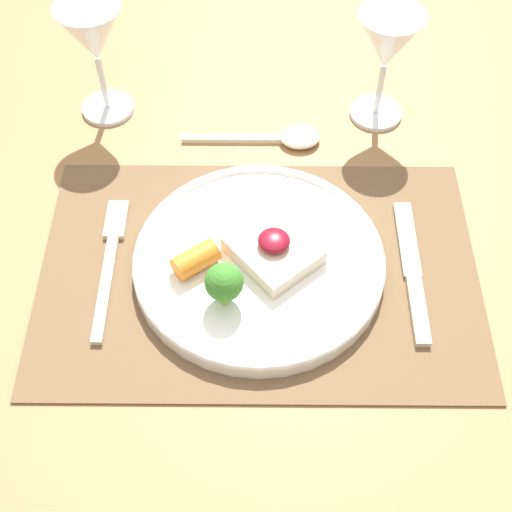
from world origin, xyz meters
TOP-DOWN VIEW (x-y plane):
  - ground_plane at (0.00, 0.00)m, footprint 8.00×8.00m
  - dining_table at (0.00, 0.00)m, footprint 1.23×1.06m
  - placemat at (0.00, 0.00)m, footprint 0.49×0.32m
  - dinner_plate at (-0.00, 0.00)m, footprint 0.28×0.28m
  - fork at (-0.17, 0.02)m, footprint 0.02×0.19m
  - knife at (0.17, -0.01)m, footprint 0.02×0.19m
  - spoon at (0.03, 0.21)m, footprint 0.18×0.04m
  - wine_glass_near at (0.15, 0.26)m, footprint 0.08×0.08m
  - wine_glass_far at (-0.20, 0.27)m, footprint 0.08×0.08m

SIDE VIEW (x-z plane):
  - ground_plane at x=0.00m, z-range 0.00..0.00m
  - dining_table at x=0.00m, z-range 0.29..1.07m
  - placemat at x=0.00m, z-range 0.78..0.78m
  - fork at x=-0.17m, z-range 0.78..0.79m
  - knife at x=0.17m, z-range 0.78..0.79m
  - spoon at x=0.03m, z-range 0.78..0.79m
  - dinner_plate at x=0.00m, z-range 0.76..0.83m
  - wine_glass_near at x=0.15m, z-range 0.81..0.97m
  - wine_glass_far at x=-0.20m, z-range 0.81..0.97m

